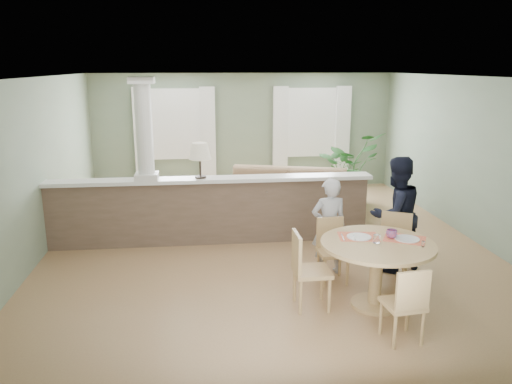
{
  "coord_description": "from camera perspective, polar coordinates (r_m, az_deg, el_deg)",
  "views": [
    {
      "loc": [
        -1.06,
        -7.69,
        2.87
      ],
      "look_at": [
        -0.29,
        -1.0,
        1.16
      ],
      "focal_mm": 35.0,
      "sensor_mm": 36.0,
      "label": 1
    }
  ],
  "objects": [
    {
      "name": "ground",
      "position": [
        8.27,
        1.2,
        -6.02
      ],
      "size": [
        8.0,
        8.0,
        0.0
      ],
      "primitive_type": "plane",
      "color": "tan",
      "rests_on": "ground"
    },
    {
      "name": "room_shell",
      "position": [
        8.44,
        0.49,
        7.08
      ],
      "size": [
        7.02,
        8.02,
        2.71
      ],
      "color": "gray",
      "rests_on": "ground"
    },
    {
      "name": "pony_wall",
      "position": [
        8.18,
        -5.82,
        -1.13
      ],
      "size": [
        5.32,
        0.38,
        2.7
      ],
      "color": "brown",
      "rests_on": "ground"
    },
    {
      "name": "sofa",
      "position": [
        9.81,
        3.51,
        -0.09
      ],
      "size": [
        3.22,
        1.96,
        0.88
      ],
      "primitive_type": "imported",
      "rotation": [
        0.0,
        0.0,
        -0.28
      ],
      "color": "#835D47",
      "rests_on": "ground"
    },
    {
      "name": "houseplant",
      "position": [
        10.82,
        10.51,
        2.78
      ],
      "size": [
        1.78,
        1.72,
        1.51
      ],
      "primitive_type": "imported",
      "rotation": [
        0.0,
        0.0,
        0.57
      ],
      "color": "#285D25",
      "rests_on": "ground"
    },
    {
      "name": "dining_table",
      "position": [
        6.21,
        13.71,
        -7.06
      ],
      "size": [
        1.36,
        1.36,
        0.93
      ],
      "rotation": [
        0.0,
        0.0,
        -0.14
      ],
      "color": "tan",
      "rests_on": "ground"
    },
    {
      "name": "chair_far_boy",
      "position": [
        6.9,
        8.64,
        -6.2
      ],
      "size": [
        0.41,
        0.41,
        0.86
      ],
      "rotation": [
        0.0,
        0.0,
        0.05
      ],
      "color": "tan",
      "rests_on": "ground"
    },
    {
      "name": "chair_far_man",
      "position": [
        7.02,
        15.49,
        -5.82
      ],
      "size": [
        0.58,
        0.58,
        0.95
      ],
      "rotation": [
        0.0,
        0.0,
        -0.52
      ],
      "color": "tan",
      "rests_on": "ground"
    },
    {
      "name": "chair_near",
      "position": [
        5.55,
        16.81,
        -11.94
      ],
      "size": [
        0.43,
        0.43,
        0.86
      ],
      "rotation": [
        0.0,
        0.0,
        3.25
      ],
      "color": "tan",
      "rests_on": "ground"
    },
    {
      "name": "chair_side",
      "position": [
        6.08,
        5.74,
        -8.51
      ],
      "size": [
        0.44,
        0.44,
        0.95
      ],
      "rotation": [
        0.0,
        0.0,
        1.58
      ],
      "color": "tan",
      "rests_on": "ground"
    },
    {
      "name": "child_person",
      "position": [
        7.04,
        8.31,
        -3.92
      ],
      "size": [
        0.53,
        0.36,
        1.38
      ],
      "primitive_type": "imported",
      "rotation": [
        0.0,
        0.0,
        3.21
      ],
      "color": "#AAAAAF",
      "rests_on": "ground"
    },
    {
      "name": "man_person",
      "position": [
        7.32,
        15.62,
        -2.47
      ],
      "size": [
        0.96,
        0.84,
        1.66
      ],
      "primitive_type": "imported",
      "rotation": [
        0.0,
        0.0,
        3.45
      ],
      "color": "black",
      "rests_on": "ground"
    }
  ]
}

